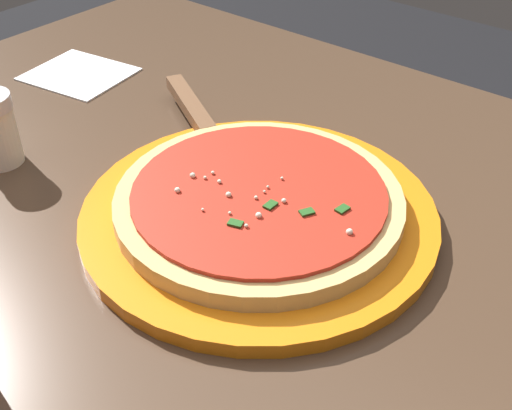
{
  "coord_description": "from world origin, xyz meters",
  "views": [
    {
      "loc": [
        0.34,
        -0.36,
        1.1
      ],
      "look_at": [
        0.05,
        -0.0,
        0.76
      ],
      "focal_mm": 45.57,
      "sensor_mm": 36.0,
      "label": 1
    }
  ],
  "objects": [
    {
      "name": "pizza_server",
      "position": [
        -0.09,
        0.07,
        0.76
      ],
      "size": [
        0.21,
        0.15,
        0.01
      ],
      "color": "silver",
      "rests_on": "serving_plate"
    },
    {
      "name": "napkin_folded_right",
      "position": [
        -0.32,
        0.09,
        0.74
      ],
      "size": [
        0.14,
        0.12,
        0.0
      ],
      "primitive_type": "cube",
      "rotation": [
        0.0,
        0.0,
        0.16
      ],
      "color": "white",
      "rests_on": "restaurant_table"
    },
    {
      "name": "pizza",
      "position": [
        0.05,
        -0.0,
        0.77
      ],
      "size": [
        0.25,
        0.25,
        0.02
      ],
      "color": "#DBB26B",
      "rests_on": "serving_plate"
    },
    {
      "name": "serving_plate",
      "position": [
        0.05,
        -0.0,
        0.75
      ],
      "size": [
        0.32,
        0.32,
        0.01
      ],
      "primitive_type": "cylinder",
      "color": "orange",
      "rests_on": "restaurant_table"
    },
    {
      "name": "restaurant_table",
      "position": [
        0.0,
        0.0,
        0.59
      ],
      "size": [
        0.98,
        0.74,
        0.74
      ],
      "color": "black",
      "rests_on": "ground_plane"
    }
  ]
}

